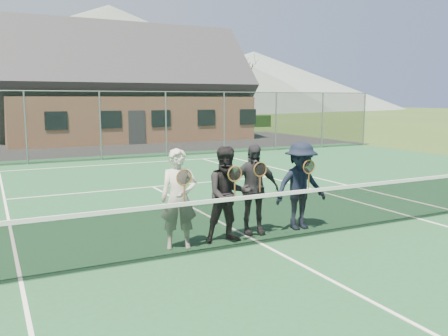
# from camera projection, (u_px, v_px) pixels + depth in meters

# --- Properties ---
(ground) EXTENTS (220.00, 220.00, 0.00)m
(ground) POSITION_uv_depth(u_px,v_px,m) (76.00, 147.00, 26.47)
(ground) COLOR #2D4619
(ground) RESTS_ON ground
(court_surface) EXTENTS (30.00, 30.00, 0.02)m
(court_surface) POSITION_uv_depth(u_px,v_px,m) (261.00, 244.00, 8.78)
(court_surface) COLOR #1C4C2B
(court_surface) RESTS_ON ground
(hedge_row) EXTENTS (40.00, 1.20, 1.10)m
(hedge_row) POSITION_uv_depth(u_px,v_px,m) (50.00, 126.00, 37.01)
(hedge_row) COLOR black
(hedge_row) RESTS_ON ground
(hill_centre) EXTENTS (120.00, 120.00, 22.00)m
(hill_centre) POSITION_uv_depth(u_px,v_px,m) (111.00, 59.00, 100.08)
(hill_centre) COLOR #54645A
(hill_centre) RESTS_ON ground
(hill_east) EXTENTS (90.00, 90.00, 14.00)m
(hill_east) POSITION_uv_depth(u_px,v_px,m) (254.00, 81.00, 116.17)
(hill_east) COLOR slate
(hill_east) RESTS_ON ground
(court_markings) EXTENTS (11.03, 23.83, 0.01)m
(court_markings) POSITION_uv_depth(u_px,v_px,m) (261.00, 244.00, 8.78)
(court_markings) COLOR white
(court_markings) RESTS_ON court_surface
(tennis_net) EXTENTS (11.68, 0.08, 1.10)m
(tennis_net) POSITION_uv_depth(u_px,v_px,m) (262.00, 217.00, 8.71)
(tennis_net) COLOR slate
(tennis_net) RESTS_ON ground
(perimeter_fence) EXTENTS (30.07, 0.07, 3.02)m
(perimeter_fence) POSITION_uv_depth(u_px,v_px,m) (100.00, 126.00, 20.50)
(perimeter_fence) COLOR slate
(perimeter_fence) RESTS_ON ground
(clubhouse) EXTENTS (15.60, 8.20, 7.70)m
(clubhouse) POSITION_uv_depth(u_px,v_px,m) (126.00, 79.00, 31.20)
(clubhouse) COLOR #9E6B4C
(clubhouse) RESTS_ON ground
(tree_c) EXTENTS (3.20, 3.20, 7.77)m
(tree_c) POSITION_uv_depth(u_px,v_px,m) (71.00, 60.00, 38.02)
(tree_c) COLOR #3B2515
(tree_c) RESTS_ON ground
(tree_d) EXTENTS (3.20, 3.20, 7.77)m
(tree_d) POSITION_uv_depth(u_px,v_px,m) (186.00, 64.00, 42.45)
(tree_d) COLOR #382714
(tree_d) RESTS_ON ground
(tree_e) EXTENTS (3.20, 3.20, 7.77)m
(tree_e) POSITION_uv_depth(u_px,v_px,m) (245.00, 66.00, 45.11)
(tree_e) COLOR #332212
(tree_e) RESTS_ON ground
(player_a) EXTENTS (0.76, 0.62, 1.80)m
(player_a) POSITION_uv_depth(u_px,v_px,m) (179.00, 199.00, 8.43)
(player_a) COLOR beige
(player_a) RESTS_ON court_surface
(player_b) EXTENTS (0.97, 0.81, 1.80)m
(player_b) POSITION_uv_depth(u_px,v_px,m) (228.00, 195.00, 8.81)
(player_b) COLOR black
(player_b) RESTS_ON court_surface
(player_c) EXTENTS (1.13, 0.69, 1.80)m
(player_c) POSITION_uv_depth(u_px,v_px,m) (253.00, 189.00, 9.34)
(player_c) COLOR #25252A
(player_c) RESTS_ON court_surface
(player_d) EXTENTS (1.19, 0.71, 1.80)m
(player_d) POSITION_uv_depth(u_px,v_px,m) (300.00, 186.00, 9.69)
(player_d) COLOR black
(player_d) RESTS_ON court_surface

